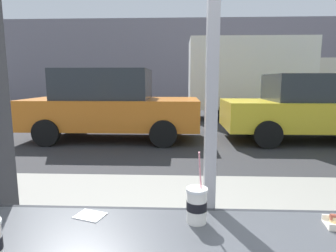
% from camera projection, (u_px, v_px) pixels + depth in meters
% --- Properties ---
extents(ground_plane, '(60.00, 60.00, 0.00)m').
position_uv_depth(ground_plane, '(184.00, 128.00, 9.30)').
color(ground_plane, '#2D2D30').
extents(sidewalk_strip, '(16.00, 2.80, 0.10)m').
position_uv_depth(sidewalk_strip, '(192.00, 224.00, 2.97)').
color(sidewalk_strip, gray).
rests_on(sidewalk_strip, ground).
extents(window_wall, '(2.74, 0.20, 2.90)m').
position_uv_depth(window_wall, '(213.00, 18.00, 1.20)').
color(window_wall, '#2D2D33').
rests_on(window_wall, ground).
extents(building_facade_far, '(28.00, 1.20, 5.71)m').
position_uv_depth(building_facade_far, '(182.00, 62.00, 20.04)').
color(building_facade_far, gray).
rests_on(building_facade_far, ground).
extents(soda_cup_right, '(0.09, 0.09, 0.30)m').
position_uv_depth(soda_cup_right, '(197.00, 205.00, 1.15)').
color(soda_cup_right, white).
rests_on(soda_cup_right, window_counter).
extents(napkin_wrapper, '(0.14, 0.12, 0.00)m').
position_uv_depth(napkin_wrapper, '(90.00, 216.00, 1.22)').
color(napkin_wrapper, white).
rests_on(napkin_wrapper, window_counter).
extents(parked_car_orange, '(4.46, 2.02, 1.83)m').
position_uv_depth(parked_car_orange, '(110.00, 105.00, 7.45)').
color(parked_car_orange, orange).
rests_on(parked_car_orange, ground).
extents(parked_car_yellow, '(4.51, 2.01, 1.70)m').
position_uv_depth(parked_car_yellow, '(314.00, 107.00, 7.24)').
color(parked_car_yellow, gold).
rests_on(parked_car_yellow, ground).
extents(box_truck, '(6.36, 2.44, 3.13)m').
position_uv_depth(box_truck, '(264.00, 77.00, 11.34)').
color(box_truck, silver).
rests_on(box_truck, ground).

